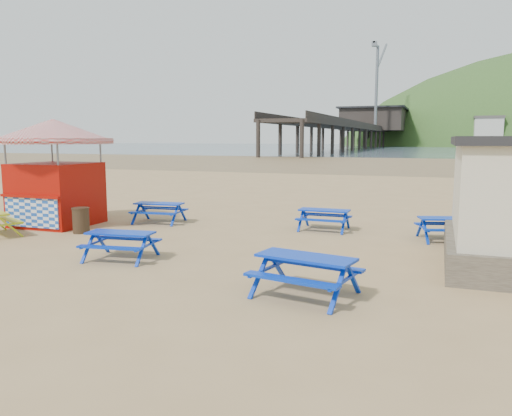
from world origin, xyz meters
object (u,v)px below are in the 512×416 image
at_px(picnic_table_blue_a, 159,213).
at_px(picnic_table_blue_b, 324,220).
at_px(litter_bin, 81,220).
at_px(ice_cream_kiosk, 55,159).

relative_size(picnic_table_blue_a, picnic_table_blue_b, 1.13).
distance_m(picnic_table_blue_a, litter_bin, 3.00).
bearing_deg(litter_bin, ice_cream_kiosk, 151.41).
bearing_deg(picnic_table_blue_a, picnic_table_blue_b, -0.48).
xyz_separation_m(picnic_table_blue_b, litter_bin, (-7.43, -3.30, 0.07)).
height_order(picnic_table_blue_b, ice_cream_kiosk, ice_cream_kiosk).
bearing_deg(ice_cream_kiosk, picnic_table_blue_a, 27.04).
xyz_separation_m(picnic_table_blue_a, ice_cream_kiosk, (-3.20, -1.67, 2.02)).
xyz_separation_m(picnic_table_blue_a, picnic_table_blue_b, (6.08, 0.62, -0.02)).
bearing_deg(ice_cream_kiosk, picnic_table_blue_b, 13.38).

